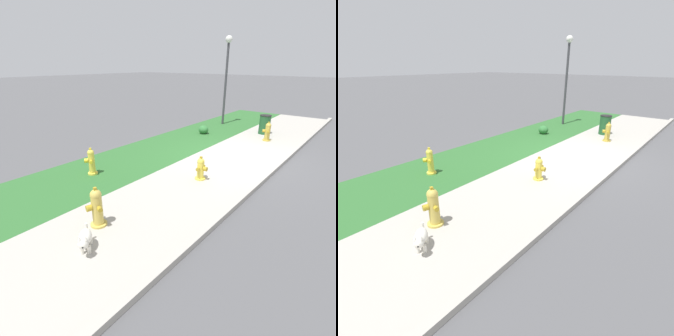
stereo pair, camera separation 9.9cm
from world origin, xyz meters
TOP-DOWN VIEW (x-y plane):
  - ground_plane at (0.00, 0.00)m, footprint 120.00×120.00m
  - sidewalk_pavement at (0.00, 0.00)m, footprint 18.00×2.55m
  - grass_verge at (0.00, 2.60)m, footprint 18.00×2.65m
  - street_curb at (0.00, -1.35)m, footprint 18.00×0.16m
  - fire_hydrant_across_street at (-2.17, 0.00)m, footprint 0.37×0.33m
  - fire_hydrant_far_end at (2.70, -0.06)m, footprint 0.39×0.36m
  - fire_hydrant_by_grass_verge at (-5.24, 0.39)m, footprint 0.37×0.39m
  - fire_hydrant_at_driveway at (-3.76, 2.58)m, footprint 0.33×0.33m
  - small_white_dog at (-5.83, -0.06)m, footprint 0.45×0.47m
  - street_lamp at (4.42, 2.81)m, footprint 0.32×0.32m
  - trash_bin at (3.71, 0.42)m, footprint 0.48×0.48m
  - shrub_bush_mid_verge at (2.09, 2.52)m, footprint 0.43×0.43m

SIDE VIEW (x-z plane):
  - ground_plane at x=0.00m, z-range 0.00..0.00m
  - grass_verge at x=0.00m, z-range 0.00..0.01m
  - sidewalk_pavement at x=0.00m, z-range 0.00..0.01m
  - street_curb at x=0.00m, z-range 0.00..0.12m
  - shrub_bush_mid_verge at x=2.09m, z-range 0.00..0.36m
  - small_white_dog at x=-5.83m, z-range 0.03..0.46m
  - fire_hydrant_across_street at x=-2.17m, z-range -0.02..0.63m
  - fire_hydrant_far_end at x=2.70m, z-range -0.01..0.75m
  - fire_hydrant_at_driveway at x=-3.76m, z-range -0.01..0.76m
  - fire_hydrant_by_grass_verge at x=-5.24m, z-range -0.01..0.80m
  - trash_bin at x=3.71m, z-range 0.00..0.83m
  - street_lamp at x=4.42m, z-range 0.71..4.79m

